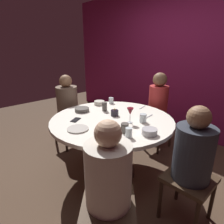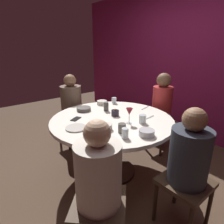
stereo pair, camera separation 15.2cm
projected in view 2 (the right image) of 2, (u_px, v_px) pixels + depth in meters
The scene contains 22 objects.
ground_plane at pixel (112, 171), 2.55m from camera, with size 8.00×8.00×0.00m, color #4C3828.
back_wall at pixel (196, 63), 3.23m from camera, with size 6.00×0.10×2.60m, color maroon.
dining_table at pixel (112, 129), 2.35m from camera, with size 1.46×1.46×0.75m.
seated_diner_left at pixel (71, 102), 3.06m from camera, with size 0.40×0.40×1.16m.
seated_diner_back at pixel (162, 104), 2.89m from camera, with size 0.40×0.40×1.21m.
seated_diner_right at pixel (189, 157), 1.59m from camera, with size 0.40×0.40×1.14m.
seated_diner_front_right at pixel (98, 176), 1.37m from camera, with size 0.57×0.57×1.13m.
candle_holder at pixel (115, 113), 2.38m from camera, with size 0.10×0.10×0.09m.
wine_glass at pixel (129, 112), 2.12m from camera, with size 0.08×0.08×0.18m.
dinner_plate at pixel (76, 128), 2.02m from camera, with size 0.23×0.23×0.01m, color #B2ADA3.
cell_phone at pixel (76, 119), 2.28m from camera, with size 0.07×0.14×0.01m, color black.
bowl_serving_large at pixel (147, 133), 1.86m from camera, with size 0.15×0.15×0.06m, color #B7B7BC.
bowl_salad_center at pixel (84, 109), 2.57m from camera, with size 0.19×0.19×0.05m, color #4C4742.
bowl_small_white at pixel (106, 127), 1.99m from camera, with size 0.12×0.12×0.06m, color beige.
bowl_sauce_side at pixel (102, 103), 2.84m from camera, with size 0.15×0.15×0.06m, color beige.
cup_near_candle at pixel (143, 119), 2.16m from camera, with size 0.08×0.08×0.10m, color silver.
cup_by_left_diner at pixel (114, 100), 2.89m from camera, with size 0.07×0.07×0.09m, color silver.
cup_by_right_diner at pixel (125, 133), 1.81m from camera, with size 0.07×0.07×0.10m, color silver.
cup_center_front at pixel (122, 128), 1.91m from camera, with size 0.08×0.08×0.10m, color #4C4742.
cup_far_edge at pixel (106, 107), 2.56m from camera, with size 0.07×0.07×0.12m, color #4C4742.
fork_near_plate at pixel (149, 117), 2.33m from camera, with size 0.02×0.18×0.01m, color #B7B7BC.
knife_near_plate at pixel (145, 108), 2.68m from camera, with size 0.02×0.18×0.01m, color #B7B7BC.
Camera 2 is at (1.66, -1.37, 1.58)m, focal length 30.84 mm.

